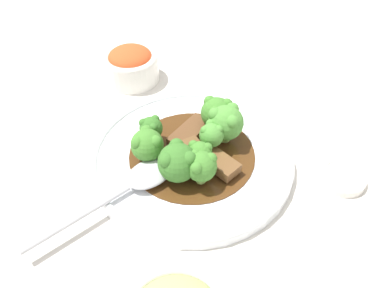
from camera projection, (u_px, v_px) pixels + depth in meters
name	position (u px, v px, depth m)	size (l,w,h in m)	color
ground_plane	(192.00, 161.00, 0.53)	(4.00, 4.00, 0.00)	silver
main_plate	(192.00, 156.00, 0.52)	(0.28, 0.28, 0.02)	white
beef_strip_0	(189.00, 132.00, 0.54)	(0.07, 0.07, 0.01)	brown
beef_strip_1	(181.00, 154.00, 0.51)	(0.06, 0.08, 0.01)	brown
beef_strip_2	(219.00, 163.00, 0.49)	(0.06, 0.06, 0.01)	brown
broccoli_floret_0	(147.00, 144.00, 0.49)	(0.04, 0.04, 0.05)	#7FA84C
broccoli_floret_1	(201.00, 166.00, 0.46)	(0.04, 0.04, 0.05)	#7FA84C
broccoli_floret_2	(151.00, 128.00, 0.52)	(0.03, 0.03, 0.04)	#8EB756
broccoli_floret_3	(178.00, 162.00, 0.47)	(0.05, 0.05, 0.05)	#8EB756
broccoli_floret_4	(217.00, 112.00, 0.53)	(0.05, 0.05, 0.05)	#8EB756
broccoli_floret_5	(226.00, 122.00, 0.51)	(0.05, 0.05, 0.06)	#7FA84C
broccoli_floret_6	(211.00, 134.00, 0.50)	(0.03, 0.03, 0.05)	#7FA84C
broccoli_floret_7	(199.00, 154.00, 0.48)	(0.03, 0.03, 0.04)	#7FA84C
serving_spoon	(141.00, 179.00, 0.47)	(0.14, 0.18, 0.01)	#B7B7BC
side_bowl_kimchi	(131.00, 65.00, 0.65)	(0.10, 0.10, 0.06)	white
sauce_dish	(343.00, 177.00, 0.50)	(0.06, 0.06, 0.01)	white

